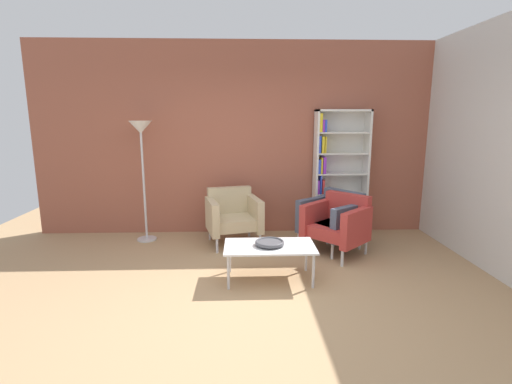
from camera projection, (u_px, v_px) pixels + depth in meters
ground_plane at (250, 304)px, 3.69m from camera, size 8.32×8.32×0.00m
brick_back_panel at (246, 139)px, 5.81m from camera, size 6.40×0.12×2.90m
plaster_right_partition at (512, 149)px, 4.09m from camera, size 0.12×5.20×2.90m
bookshelf_tall at (335, 174)px, 5.76m from camera, size 0.80×0.30×1.90m
coffee_table_low at (270, 248)px, 4.18m from camera, size 1.00×0.56×0.40m
decorative_bowl at (270, 242)px, 4.17m from camera, size 0.32×0.32×0.05m
armchair_corner_red at (233, 215)px, 5.41m from camera, size 0.85×0.81×0.78m
armchair_near_window at (338, 223)px, 5.00m from camera, size 0.95×0.95×0.78m
armchair_by_bookshelf at (333, 218)px, 5.23m from camera, size 0.94×0.95×0.78m
floor_lamp_torchiere at (141, 142)px, 5.34m from camera, size 0.32×0.32×1.74m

